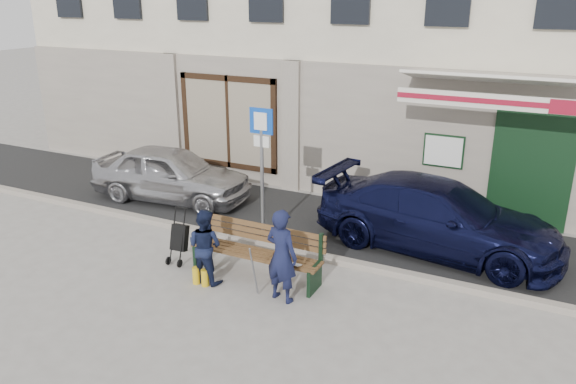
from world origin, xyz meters
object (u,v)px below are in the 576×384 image
Objects in this scene: car_silver at (171,174)px; bench at (254,252)px; parking_sign at (262,153)px; woman at (205,246)px; car_navy at (438,216)px; stroller at (179,239)px; man at (282,256)px.

car_silver is 4.46m from bench.
car_silver is at bearing 145.63° from bench.
parking_sign reaches higher than woman.
stroller is at bearing 128.67° from car_navy.
car_silver is 2.45× the size of man.
car_silver reaches higher than bench.
car_navy reaches higher than stroller.
car_silver is 3.71× the size of stroller.
parking_sign reaches higher than bench.
parking_sign reaches higher than car_navy.
man is at bearing -129.11° from car_silver.
car_silver is 4.28m from woman.
parking_sign is 2.58× the size of stroller.
car_navy is 2.99× the size of man.
car_silver reaches higher than stroller.
stroller is (-1.50, -0.11, 0.00)m from bench.
stroller is at bearing -175.99° from bench.
car_navy is at bearing 19.26° from parking_sign.
stroller is (-0.85, 0.40, -0.20)m from woman.
man reaches higher than stroller.
bench is at bearing -65.45° from parking_sign.
parking_sign reaches higher than car_silver.
parking_sign is 2.09m from bench.
car_silver is 3.41m from stroller.
car_silver is at bearing 126.10° from stroller.
car_silver is at bearing -42.23° from woman.
car_navy is (6.29, 0.01, 0.03)m from car_silver.
parking_sign is at bearing -87.85° from woman.
woman is at bearing -28.94° from stroller.
parking_sign is at bearing 57.75° from stroller.
man is 1.19× the size of woman.
parking_sign reaches higher than man.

